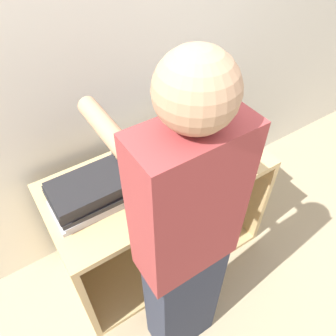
{
  "coord_description": "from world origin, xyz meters",
  "views": [
    {
      "loc": [
        -0.66,
        -0.79,
        2.13
      ],
      "look_at": [
        0.0,
        0.22,
        0.92
      ],
      "focal_mm": 35.0,
      "sensor_mm": 36.0,
      "label": 1
    }
  ],
  "objects_px": {
    "laptop_stack_right": "(216,138)",
    "laptop_open": "(153,161)",
    "laptop_stack_left": "(90,193)",
    "person": "(184,249)"
  },
  "relations": [
    {
      "from": "laptop_stack_left",
      "to": "laptop_stack_right",
      "type": "height_order",
      "value": "laptop_stack_left"
    },
    {
      "from": "laptop_stack_right",
      "to": "person",
      "type": "relative_size",
      "value": 0.22
    },
    {
      "from": "laptop_stack_left",
      "to": "person",
      "type": "height_order",
      "value": "person"
    },
    {
      "from": "laptop_stack_right",
      "to": "person",
      "type": "height_order",
      "value": "person"
    },
    {
      "from": "laptop_stack_right",
      "to": "laptop_open",
      "type": "bearing_deg",
      "value": 172.37
    },
    {
      "from": "laptop_open",
      "to": "person",
      "type": "relative_size",
      "value": 0.21
    },
    {
      "from": "laptop_stack_left",
      "to": "person",
      "type": "xyz_separation_m",
      "value": [
        0.2,
        -0.53,
        0.04
      ]
    },
    {
      "from": "laptop_open",
      "to": "laptop_stack_right",
      "type": "xyz_separation_m",
      "value": [
        0.41,
        -0.05,
        0.02
      ]
    },
    {
      "from": "laptop_stack_right",
      "to": "person",
      "type": "xyz_separation_m",
      "value": [
        -0.61,
        -0.53,
        0.05
      ]
    },
    {
      "from": "laptop_open",
      "to": "laptop_stack_right",
      "type": "bearing_deg",
      "value": -7.63
    }
  ]
}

